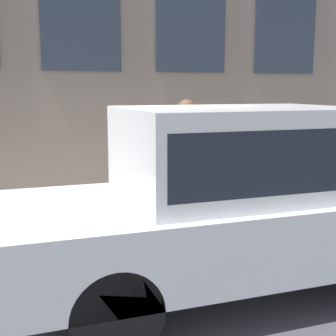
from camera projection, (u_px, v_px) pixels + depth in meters
ground_plane at (127, 259)px, 5.66m from camera, size 80.00×80.00×0.00m
sidewalk at (103, 221)px, 6.96m from camera, size 2.84×60.00×0.17m
fire_hydrant at (149, 201)px, 6.33m from camera, size 0.30×0.43×0.70m
person at (186, 148)px, 6.58m from camera, size 0.41×0.27×1.71m
parked_car_white_near at (237, 194)px, 4.63m from camera, size 1.84×4.65×1.86m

